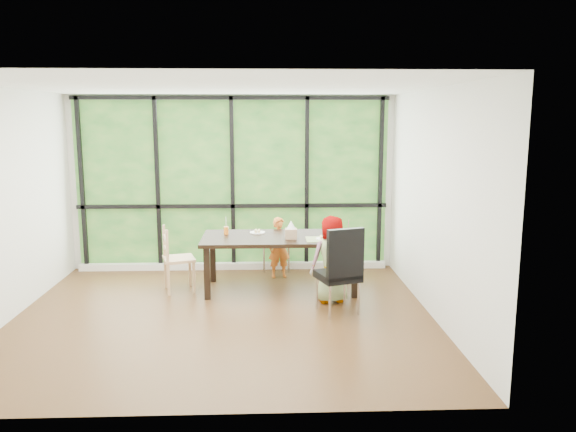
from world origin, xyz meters
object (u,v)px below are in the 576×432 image
object	(u,v)px
dining_table	(281,263)
plate_near	(325,239)
plate_far	(257,232)
tissue_box	(291,234)
child_toddler	(279,247)
chair_window_leather	(276,236)
green_cup	(348,235)
chair_interior_leather	(338,270)
chair_end_beech	(179,259)
child_older	(331,259)
orange_cup	(226,230)

from	to	relation	value
dining_table	plate_near	world-z (taller)	plate_near
plate_far	tissue_box	world-z (taller)	tissue_box
child_toddler	tissue_box	distance (m)	0.85
chair_window_leather	plate_far	distance (m)	0.86
green_cup	plate_far	bearing A→B (deg)	156.69
chair_interior_leather	plate_near	bearing A→B (deg)	-102.13
chair_end_beech	plate_far	distance (m)	1.14
chair_window_leather	green_cup	bearing A→B (deg)	-54.91
dining_table	child_older	xyz separation A→B (m)	(0.63, -0.56, 0.19)
child_toddler	plate_near	bearing A→B (deg)	-66.07
child_toddler	chair_end_beech	bearing A→B (deg)	-167.10
chair_window_leather	orange_cup	world-z (taller)	chair_window_leather
plate_far	chair_window_leather	bearing A→B (deg)	70.54
child_toddler	child_older	size ratio (longest dim) A/B	0.80
plate_near	tissue_box	distance (m)	0.46
child_older	orange_cup	world-z (taller)	child_older
chair_interior_leather	child_toddler	xyz separation A→B (m)	(-0.67, 1.57, -0.09)
dining_table	green_cup	bearing A→B (deg)	-17.63
dining_table	chair_end_beech	distance (m)	1.39
chair_window_leather	tissue_box	xyz separation A→B (m)	(0.18, -1.17, 0.28)
orange_cup	chair_end_beech	bearing A→B (deg)	-163.42
dining_table	chair_window_leather	xyz separation A→B (m)	(-0.04, 1.02, 0.17)
plate_near	orange_cup	world-z (taller)	orange_cup
chair_interior_leather	child_older	bearing A→B (deg)	-103.09
chair_interior_leather	chair_window_leather	bearing A→B (deg)	-88.85
child_toddler	green_cup	size ratio (longest dim) A/B	6.69
child_toddler	plate_far	world-z (taller)	child_toddler
chair_interior_leather	chair_end_beech	xyz separation A→B (m)	(-2.06, 0.95, -0.09)
chair_end_beech	child_older	size ratio (longest dim) A/B	0.80
child_toddler	orange_cup	size ratio (longest dim) A/B	8.47
chair_window_leather	green_cup	world-z (taller)	chair_window_leather
plate_near	tissue_box	size ratio (longest dim) A/B	1.49
child_toddler	tissue_box	xyz separation A→B (m)	(0.14, -0.75, 0.36)
child_toddler	tissue_box	bearing A→B (deg)	-91.01
dining_table	plate_near	size ratio (longest dim) A/B	9.16
child_toddler	orange_cup	xyz separation A→B (m)	(-0.75, -0.44, 0.35)
child_toddler	green_cup	bearing A→B (deg)	-56.27
orange_cup	green_cup	xyz separation A→B (m)	(1.65, -0.45, 0.01)
chair_interior_leather	plate_far	distance (m)	1.58
dining_table	plate_near	distance (m)	0.73
chair_end_beech	orange_cup	xyz separation A→B (m)	(0.64, 0.19, 0.35)
dining_table	child_toddler	distance (m)	0.61
plate_far	tissue_box	xyz separation A→B (m)	(0.46, -0.39, 0.06)
chair_interior_leather	child_older	xyz separation A→B (m)	(-0.04, 0.40, 0.02)
chair_window_leather	tissue_box	bearing A→B (deg)	-81.75
chair_interior_leather	child_toddler	distance (m)	1.71
plate_far	plate_near	distance (m)	1.02
dining_table	child_toddler	size ratio (longest dim) A/B	2.36
plate_far	dining_table	bearing A→B (deg)	-36.74
dining_table	chair_interior_leather	distance (m)	1.19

